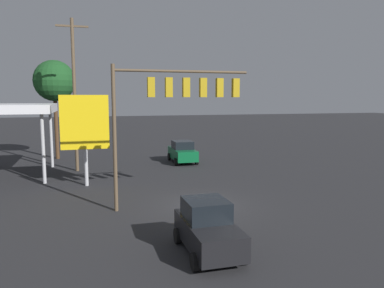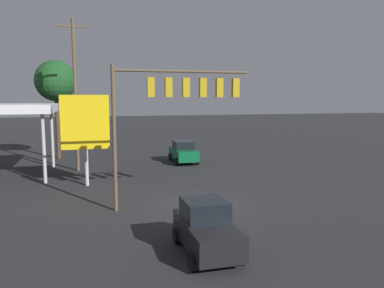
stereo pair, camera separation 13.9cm
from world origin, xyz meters
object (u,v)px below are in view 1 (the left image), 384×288
Objects in this scene: price_sign at (85,124)px; street_tree at (54,81)px; traffic_signal_assembly at (175,98)px; utility_pole at (74,92)px; hatchback_crossing at (208,228)px; sedan_far at (182,152)px.

price_sign is 12.81m from street_tree.
street_tree is (7.14, -18.23, 1.50)m from traffic_signal_assembly.
utility_pole is 5.86m from price_sign.
price_sign is 1.56× the size of hatchback_crossing.
hatchback_crossing is at bearing 105.80° from street_tree.
hatchback_crossing is (-5.00, 17.76, -5.21)m from utility_pole.
utility_pole reaches higher than hatchback_crossing.
traffic_signal_assembly is 19.64m from street_tree.
traffic_signal_assembly is 7.87m from hatchback_crossing.
traffic_signal_assembly is at bearing 177.98° from hatchback_crossing.
street_tree is (6.92, -24.46, 6.30)m from hatchback_crossing.
price_sign reaches higher than sedan_far.
price_sign is 1.34× the size of sedan_far.
street_tree is at bearing -68.61° from traffic_signal_assembly.
price_sign is 11.24m from sedan_far.
traffic_signal_assembly reaches higher than sedan_far.
utility_pole is 3.08× the size of hatchback_crossing.
hatchback_crossing is (0.22, 6.23, -4.81)m from traffic_signal_assembly.
utility_pole is 19.17m from hatchback_crossing.
hatchback_crossing is 0.41× the size of street_tree.
street_tree reaches higher than price_sign.
traffic_signal_assembly is at bearing -15.01° from sedan_far.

